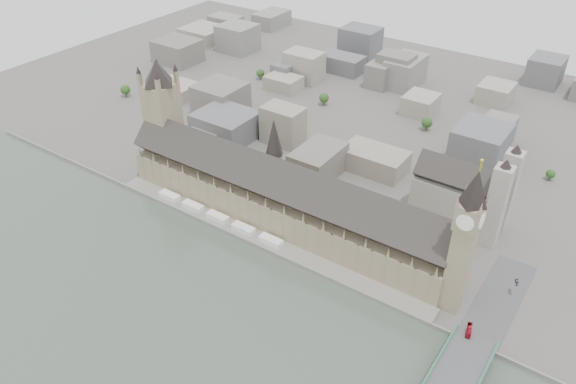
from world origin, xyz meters
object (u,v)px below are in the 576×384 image
Objects in this scene: palace_of_westminster at (281,197)px; red_bus_north at (469,330)px; elizabeth_tower at (466,233)px; car_approach at (517,282)px; victoria_tower at (163,113)px; westminster_abbey at (463,195)px.

palace_of_westminster reaches higher than red_bus_north.
palace_of_westminster is 161.60m from red_bus_north.
elizabeth_tower is at bearing 115.22° from red_bus_north.
elizabeth_tower is 55.65m from red_bus_north.
victoria_tower is at bearing 166.60° from car_approach.
palace_of_westminster is 134.09m from westminster_abbey.
victoria_tower is 8.82× the size of red_bus_north.
car_approach is at bearing 65.84° from red_bus_north.
red_bus_north is 57.68m from car_approach.
car_approach is (57.35, -54.70, -14.02)m from westminster_abbey.
car_approach is (290.28, 14.30, -44.15)m from victoria_tower.
westminster_abbey is (-27.08, 87.00, -33.01)m from elizabeth_tower.
red_bus_north is 2.03× the size of car_approach.
palace_of_westminster is 142.94m from elizabeth_tower.
victoria_tower is at bearing -163.50° from westminster_abbey.
westminster_abbey reaches higher than red_bus_north.
palace_of_westminster is 169.93m from car_approach.
westminster_abbey is (232.92, 69.00, -30.12)m from victoria_tower.
victoria_tower is 17.92× the size of car_approach.
elizabeth_tower is at bearing -72.71° from westminster_abbey.
elizabeth_tower is 19.27× the size of car_approach.
car_approach is at bearing 2.82° from victoria_tower.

